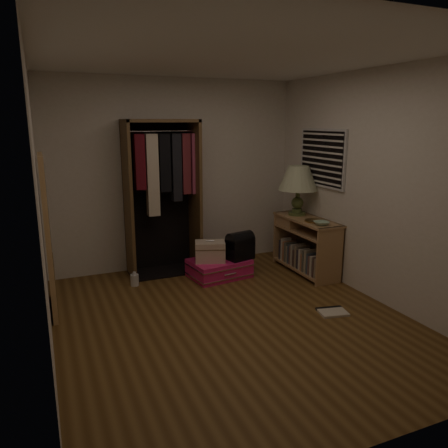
{
  "coord_description": "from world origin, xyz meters",
  "views": [
    {
      "loc": [
        -1.73,
        -3.82,
        2.03
      ],
      "look_at": [
        0.3,
        0.95,
        0.8
      ],
      "focal_mm": 35.0,
      "sensor_mm": 36.0,
      "label": 1
    }
  ],
  "objects": [
    {
      "name": "ground",
      "position": [
        0.0,
        0.0,
        0.0
      ],
      "size": [
        4.0,
        4.0,
        0.0
      ],
      "primitive_type": "plane",
      "color": "brown",
      "rests_on": "ground"
    },
    {
      "name": "room_walls",
      "position": [
        0.08,
        0.04,
        1.5
      ],
      "size": [
        3.52,
        4.02,
        2.6
      ],
      "color": "beige",
      "rests_on": "ground"
    },
    {
      "name": "console_bookshelf",
      "position": [
        1.54,
        1.04,
        0.39
      ],
      "size": [
        0.42,
        1.12,
        0.75
      ],
      "color": "#A67B50",
      "rests_on": "ground"
    },
    {
      "name": "open_wardrobe",
      "position": [
        -0.22,
        1.77,
        1.22
      ],
      "size": [
        0.99,
        0.5,
        2.05
      ],
      "color": "brown",
      "rests_on": "ground"
    },
    {
      "name": "floor_mirror",
      "position": [
        -1.7,
        1.0,
        0.85
      ],
      "size": [
        0.06,
        0.8,
        1.7
      ],
      "color": "tan",
      "rests_on": "ground"
    },
    {
      "name": "pink_suitcase",
      "position": [
        0.37,
        1.28,
        0.12
      ],
      "size": [
        0.84,
        0.66,
        0.24
      ],
      "rotation": [
        0.0,
        0.0,
        0.14
      ],
      "color": "#DC1A65",
      "rests_on": "ground"
    },
    {
      "name": "train_case",
      "position": [
        0.24,
        1.27,
        0.37
      ],
      "size": [
        0.46,
        0.38,
        0.28
      ],
      "rotation": [
        0.0,
        0.0,
        -0.33
      ],
      "color": "#C1AB93",
      "rests_on": "pink_suitcase"
    },
    {
      "name": "black_bag",
      "position": [
        0.64,
        1.2,
        0.43
      ],
      "size": [
        0.38,
        0.29,
        0.37
      ],
      "rotation": [
        0.0,
        0.0,
        0.23
      ],
      "color": "black",
      "rests_on": "pink_suitcase"
    },
    {
      "name": "table_lamp",
      "position": [
        1.54,
        1.26,
        1.25
      ],
      "size": [
        0.62,
        0.62,
        0.68
      ],
      "rotation": [
        0.0,
        0.0,
        -0.14
      ],
      "color": "#445529",
      "rests_on": "console_bookshelf"
    },
    {
      "name": "brass_tray",
      "position": [
        1.54,
        0.82,
        0.76
      ],
      "size": [
        0.34,
        0.34,
        0.02
      ],
      "rotation": [
        0.0,
        0.0,
        -0.25
      ],
      "color": "olive",
      "rests_on": "console_bookshelf"
    },
    {
      "name": "ceramic_bowl",
      "position": [
        1.49,
        0.61,
        0.77
      ],
      "size": [
        0.21,
        0.21,
        0.05
      ],
      "primitive_type": "imported",
      "rotation": [
        0.0,
        0.0,
        -0.12
      ],
      "color": "#9CBC9E",
      "rests_on": "console_bookshelf"
    },
    {
      "name": "white_jug",
      "position": [
        -0.74,
        1.39,
        0.08
      ],
      "size": [
        0.12,
        0.12,
        0.18
      ],
      "rotation": [
        0.0,
        0.0,
        0.14
      ],
      "color": "silver",
      "rests_on": "ground"
    },
    {
      "name": "floor_book",
      "position": [
        1.07,
        -0.24,
        0.01
      ],
      "size": [
        0.34,
        0.29,
        0.03
      ],
      "rotation": [
        0.0,
        0.0,
        -0.2
      ],
      "color": "beige",
      "rests_on": "ground"
    }
  ]
}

